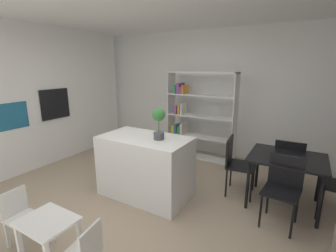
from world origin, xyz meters
name	(u,v)px	position (x,y,z in m)	size (l,w,h in m)	color
ground_plane	(142,207)	(0.00, 0.00, 0.00)	(8.91, 8.91, 0.00)	tan
back_partition	(211,94)	(0.00, 2.64, 1.36)	(6.48, 0.06, 2.72)	white
tall_cabinet_run_left	(16,99)	(-2.87, 0.00, 1.36)	(0.61, 4.81, 2.72)	white
built_in_oven	(55,104)	(-2.55, 0.56, 1.21)	(0.06, 0.61, 0.60)	black
kitchen_island	(145,166)	(-0.16, 0.32, 0.47)	(1.34, 0.76, 0.93)	white
potted_plant_on_island	(159,121)	(0.08, 0.34, 1.21)	(0.18, 0.18, 0.45)	#4C4C51
open_bookshelf	(195,115)	(-0.19, 2.22, 0.94)	(1.46, 0.33, 1.84)	white
child_table	(48,228)	(-0.23, -1.24, 0.38)	(0.54, 0.43, 0.47)	white
child_chair_left	(20,215)	(-0.74, -1.24, 0.36)	(0.31, 0.31, 0.63)	silver
child_chair_right	(85,252)	(0.28, -1.23, 0.32)	(0.34, 0.34, 0.59)	silver
dining_table	(287,162)	(1.71, 1.09, 0.65)	(0.98, 0.83, 0.74)	black
dining_chair_island_side	(236,160)	(1.01, 1.08, 0.54)	(0.46, 0.49, 0.89)	black
dining_chair_far	(288,161)	(1.71, 1.53, 0.52)	(0.43, 0.45, 0.86)	black
dining_chair_near	(283,184)	(1.72, 0.64, 0.53)	(0.45, 0.45, 0.88)	black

